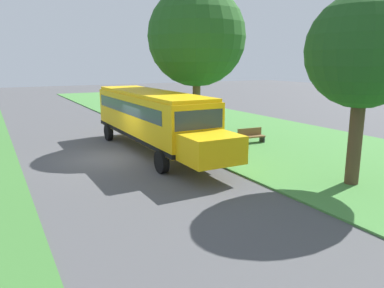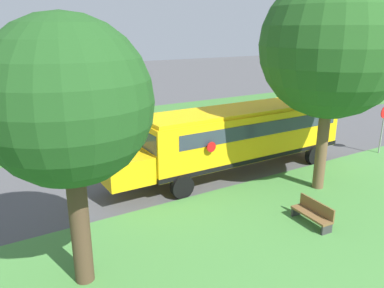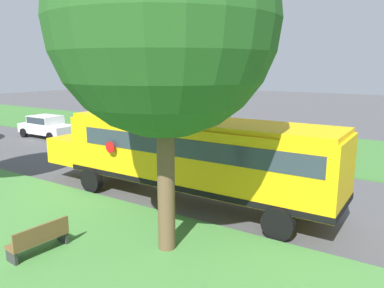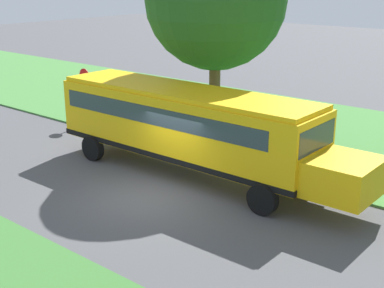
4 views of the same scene
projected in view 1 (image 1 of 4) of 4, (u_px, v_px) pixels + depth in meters
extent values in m
plane|color=#4C4C4F|center=(109.00, 158.00, 18.58)|extent=(120.00, 120.00, 0.00)
cube|color=#47843D|center=(266.00, 138.00, 23.25)|extent=(12.00, 80.00, 0.08)
cube|color=yellow|center=(150.00, 115.00, 19.87)|extent=(2.50, 10.50, 2.20)
cube|color=yellow|center=(211.00, 149.00, 14.67)|extent=(2.20, 1.90, 1.10)
cube|color=yellow|center=(150.00, 93.00, 19.61)|extent=(2.35, 10.29, 0.16)
cube|color=black|center=(151.00, 133.00, 20.08)|extent=(2.54, 10.54, 0.20)
cube|color=#2D3842|center=(148.00, 106.00, 20.02)|extent=(2.53, 9.24, 0.64)
cube|color=#2D3842|center=(199.00, 120.00, 15.31)|extent=(2.25, 0.12, 0.80)
cylinder|color=red|center=(201.00, 118.00, 18.03)|extent=(0.03, 0.44, 0.44)
cylinder|color=black|center=(211.00, 155.00, 17.16)|extent=(0.30, 1.00, 1.00)
cylinder|color=black|center=(162.00, 162.00, 15.98)|extent=(0.30, 1.00, 1.00)
cylinder|color=black|center=(147.00, 129.00, 23.90)|extent=(0.30, 1.00, 1.00)
cylinder|color=black|center=(109.00, 132.00, 22.73)|extent=(0.30, 1.00, 1.00)
cylinder|color=brown|center=(196.00, 107.00, 22.66)|extent=(0.47, 0.47, 3.95)
sphere|color=#23561E|center=(197.00, 37.00, 21.77)|extent=(5.75, 5.75, 5.75)
sphere|color=#23561E|center=(210.00, 30.00, 21.78)|extent=(3.44, 3.44, 3.44)
cylinder|color=#4C3826|center=(355.00, 141.00, 14.14)|extent=(0.52, 0.52, 3.51)
sphere|color=#1E4C1C|center=(364.00, 51.00, 13.42)|extent=(4.16, 4.16, 4.16)
sphere|color=#1E4C1C|center=(358.00, 54.00, 13.78)|extent=(2.49, 2.49, 2.49)
cylinder|color=gray|center=(135.00, 111.00, 27.92)|extent=(0.08, 0.08, 2.10)
cylinder|color=red|center=(135.00, 93.00, 27.63)|extent=(0.03, 0.68, 0.68)
cube|color=brown|center=(251.00, 137.00, 21.58)|extent=(1.63, 0.63, 0.08)
cube|color=brown|center=(250.00, 132.00, 21.72)|extent=(1.60, 0.19, 0.44)
cube|color=#333333|center=(240.00, 142.00, 21.33)|extent=(0.12, 0.45, 0.45)
cube|color=#333333|center=(262.00, 139.00, 21.92)|extent=(0.12, 0.45, 0.45)
cylinder|color=#2D4C33|center=(152.00, 117.00, 29.38)|extent=(0.56, 0.56, 0.90)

